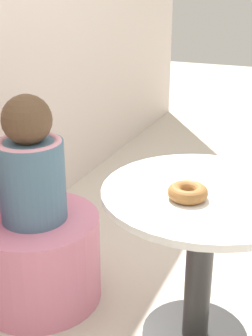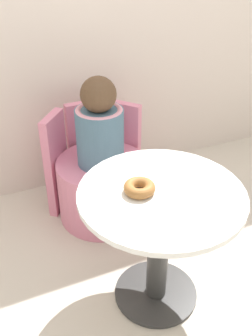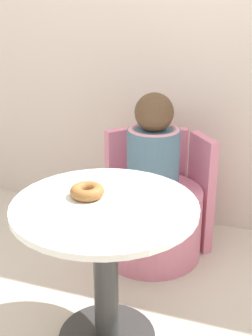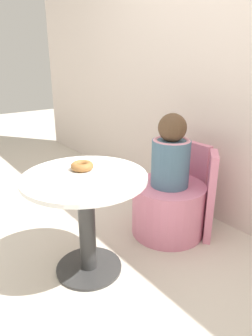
{
  "view_description": "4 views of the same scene",
  "coord_description": "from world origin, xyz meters",
  "px_view_note": "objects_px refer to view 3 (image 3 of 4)",
  "views": [
    {
      "loc": [
        -1.51,
        -0.36,
        1.29
      ],
      "look_at": [
        -0.05,
        0.27,
        0.64
      ],
      "focal_mm": 50.0,
      "sensor_mm": 36.0,
      "label": 1
    },
    {
      "loc": [
        -0.75,
        -1.17,
        1.58
      ],
      "look_at": [
        -0.12,
        0.26,
        0.57
      ],
      "focal_mm": 42.0,
      "sensor_mm": 36.0,
      "label": 2
    },
    {
      "loc": [
        0.5,
        -1.47,
        1.39
      ],
      "look_at": [
        -0.11,
        0.27,
        0.65
      ],
      "focal_mm": 50.0,
      "sensor_mm": 36.0,
      "label": 3
    },
    {
      "loc": [
        1.27,
        -0.78,
        1.23
      ],
      "look_at": [
        -0.11,
        0.27,
        0.59
      ],
      "focal_mm": 32.0,
      "sensor_mm": 36.0,
      "label": 4
    }
  ],
  "objects_px": {
    "round_table": "(105,246)",
    "tub_chair": "(152,223)",
    "child_figure": "(153,148)",
    "donut": "(87,191)"
  },
  "relations": [
    {
      "from": "round_table",
      "to": "child_figure",
      "type": "xyz_separation_m",
      "value": [
        -0.01,
        0.69,
        0.17
      ]
    },
    {
      "from": "round_table",
      "to": "child_figure",
      "type": "height_order",
      "value": "child_figure"
    },
    {
      "from": "tub_chair",
      "to": "child_figure",
      "type": "height_order",
      "value": "child_figure"
    },
    {
      "from": "tub_chair",
      "to": "child_figure",
      "type": "xyz_separation_m",
      "value": [
        0.0,
        0.0,
        0.42
      ]
    },
    {
      "from": "round_table",
      "to": "child_figure",
      "type": "distance_m",
      "value": 0.71
    },
    {
      "from": "child_figure",
      "to": "donut",
      "type": "distance_m",
      "value": 0.66
    },
    {
      "from": "round_table",
      "to": "donut",
      "type": "height_order",
      "value": "donut"
    },
    {
      "from": "round_table",
      "to": "child_figure",
      "type": "bearing_deg",
      "value": 91.18
    },
    {
      "from": "round_table",
      "to": "tub_chair",
      "type": "xyz_separation_m",
      "value": [
        -0.01,
        0.69,
        -0.26
      ]
    },
    {
      "from": "round_table",
      "to": "tub_chair",
      "type": "bearing_deg",
      "value": 91.18
    }
  ]
}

